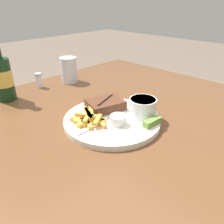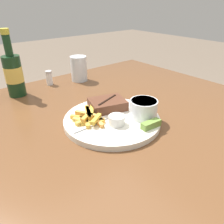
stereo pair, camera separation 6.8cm
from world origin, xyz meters
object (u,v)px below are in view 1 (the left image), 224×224
object	(u,v)px
steak_portion	(105,104)
beer_bottle	(3,77)
pickle_spear	(152,122)
salt_shaker	(39,80)
coleslaw_cup	(143,106)
dipping_sauce_cup	(118,119)
drinking_glass	(69,70)
fork_utensil	(93,127)
dinner_plate	(112,120)

from	to	relation	value
steak_portion	beer_bottle	world-z (taller)	beer_bottle
steak_portion	beer_bottle	size ratio (longest dim) A/B	0.54
pickle_spear	salt_shaker	world-z (taller)	salt_shaker
coleslaw_cup	dipping_sauce_cup	bearing A→B (deg)	170.19
coleslaw_cup	salt_shaker	xyz separation A→B (m)	(-0.08, 0.51, -0.02)
pickle_spear	steak_portion	bearing A→B (deg)	96.46
coleslaw_cup	drinking_glass	size ratio (longest dim) A/B	0.75
fork_utensil	dinner_plate	bearing A→B (deg)	0.00
pickle_spear	dinner_plate	bearing A→B (deg)	113.11
dipping_sauce_cup	salt_shaker	bearing A→B (deg)	88.29
dipping_sauce_cup	coleslaw_cup	bearing A→B (deg)	-9.81
steak_portion	salt_shaker	distance (m)	0.39
fork_utensil	salt_shaker	bearing A→B (deg)	80.48
fork_utensil	drinking_glass	size ratio (longest dim) A/B	1.16
pickle_spear	salt_shaker	size ratio (longest dim) A/B	1.00
fork_utensil	salt_shaker	world-z (taller)	salt_shaker
steak_portion	salt_shaker	world-z (taller)	salt_shaker
fork_utensil	steak_portion	bearing A→B (deg)	28.90
drinking_glass	beer_bottle	bearing A→B (deg)	178.47
steak_portion	salt_shaker	xyz separation A→B (m)	(-0.03, 0.39, -0.00)
steak_portion	beer_bottle	xyz separation A→B (m)	(-0.19, 0.36, 0.06)
dinner_plate	dipping_sauce_cup	world-z (taller)	dipping_sauce_cup
beer_bottle	dipping_sauce_cup	bearing A→B (deg)	-73.15
dipping_sauce_cup	pickle_spear	size ratio (longest dim) A/B	0.76
dipping_sauce_cup	drinking_glass	bearing A→B (deg)	71.29
pickle_spear	fork_utensil	xyz separation A→B (m)	(-0.13, 0.12, -0.01)
steak_portion	coleslaw_cup	bearing A→B (deg)	-66.63
dinner_plate	drinking_glass	xyz separation A→B (m)	(0.14, 0.41, 0.05)
dipping_sauce_cup	drinking_glass	distance (m)	0.48
fork_utensil	salt_shaker	distance (m)	0.46
coleslaw_cup	beer_bottle	distance (m)	0.54
pickle_spear	beer_bottle	bearing A→B (deg)	110.92
coleslaw_cup	dipping_sauce_cup	distance (m)	0.10
coleslaw_cup	salt_shaker	size ratio (longest dim) A/B	1.34
dinner_plate	salt_shaker	world-z (taller)	salt_shaker
beer_bottle	drinking_glass	xyz separation A→B (m)	(0.29, -0.01, -0.03)
dipping_sauce_cup	beer_bottle	distance (m)	0.49
drinking_glass	pickle_spear	bearing A→B (deg)	-99.36
pickle_spear	drinking_glass	distance (m)	0.54
steak_portion	fork_utensil	distance (m)	0.13
coleslaw_cup	dipping_sauce_cup	world-z (taller)	coleslaw_cup
dinner_plate	coleslaw_cup	distance (m)	0.11
dinner_plate	salt_shaker	size ratio (longest dim) A/B	4.72
coleslaw_cup	drinking_glass	distance (m)	0.47
coleslaw_cup	pickle_spear	size ratio (longest dim) A/B	1.34
dinner_plate	steak_portion	distance (m)	0.07
steak_portion	pickle_spear	world-z (taller)	steak_portion
steak_portion	dipping_sauce_cup	distance (m)	0.11
steak_portion	coleslaw_cup	world-z (taller)	coleslaw_cup
dinner_plate	dipping_sauce_cup	distance (m)	0.05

